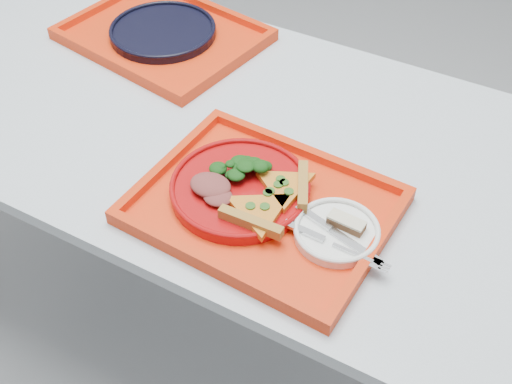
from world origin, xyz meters
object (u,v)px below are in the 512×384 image
tray_main (263,209)px  dinner_plate (240,189)px  dessert_bar (346,223)px  navy_plate (163,32)px  tray_far (164,37)px

tray_main → dinner_plate: 0.06m
dessert_bar → navy_plate: bearing=153.2°
tray_main → tray_far: bearing=144.4°
dessert_bar → dinner_plate: bearing=-174.9°
tray_far → dessert_bar: bearing=-20.7°
dessert_bar → tray_main: bearing=-170.6°
tray_main → dessert_bar: dessert_bar is taller
tray_far → navy_plate: size_ratio=1.73×
dessert_bar → tray_far: bearing=153.2°
tray_far → dinner_plate: size_ratio=1.73×
tray_far → dessert_bar: dessert_bar is taller
tray_far → navy_plate: bearing=0.0°
dinner_plate → dessert_bar: 0.21m
tray_far → dinner_plate: bearing=-31.7°
tray_main → tray_far: same height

